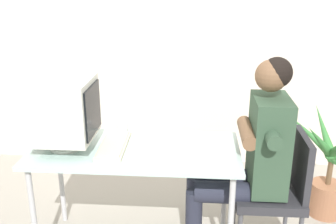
# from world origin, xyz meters

# --- Properties ---
(wall_back) EXTENTS (8.00, 0.10, 3.00)m
(wall_back) POSITION_xyz_m (0.30, 1.40, 1.50)
(wall_back) COLOR beige
(wall_back) RESTS_ON ground_plane
(desk) EXTENTS (1.33, 0.63, 0.74)m
(desk) POSITION_xyz_m (0.00, 0.00, 0.68)
(desk) COLOR #B7B7BC
(desk) RESTS_ON ground_plane
(crt_monitor) EXTENTS (0.38, 0.38, 0.45)m
(crt_monitor) POSITION_xyz_m (-0.44, -0.02, 1.00)
(crt_monitor) COLOR silver
(crt_monitor) RESTS_ON desk
(keyboard) EXTENTS (0.17, 0.45, 0.03)m
(keyboard) POSITION_xyz_m (-0.14, -0.00, 0.76)
(keyboard) COLOR beige
(keyboard) RESTS_ON desk
(office_chair) EXTENTS (0.43, 0.43, 0.85)m
(office_chair) POSITION_xyz_m (0.93, 0.03, 0.48)
(office_chair) COLOR #4C4C51
(office_chair) RESTS_ON ground_plane
(person_seated) EXTENTS (0.75, 0.57, 1.34)m
(person_seated) POSITION_xyz_m (0.73, 0.03, 0.71)
(person_seated) COLOR #334C38
(person_seated) RESTS_ON ground_plane
(potted_plant) EXTENTS (0.69, 0.70, 0.84)m
(potted_plant) POSITION_xyz_m (1.41, 0.48, 0.41)
(potted_plant) COLOR #9E6647
(potted_plant) RESTS_ON ground_plane
(desk_mug) EXTENTS (0.07, 0.08, 0.09)m
(desk_mug) POSITION_xyz_m (-0.12, 0.21, 0.79)
(desk_mug) COLOR white
(desk_mug) RESTS_ON desk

